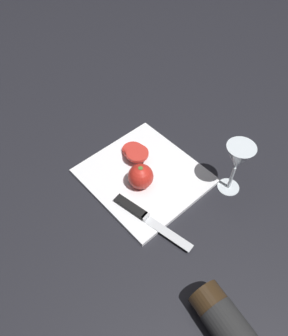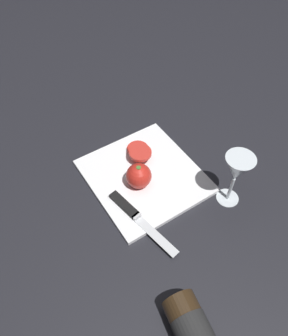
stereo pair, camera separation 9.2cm
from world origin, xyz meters
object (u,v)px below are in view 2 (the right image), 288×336
Objects in this scene: wine_glass at (237,171)px; tomato_slice_stack_near at (139,151)px; whole_tomato at (139,176)px; knife at (130,210)px.

tomato_slice_stack_near is at bearing 25.72° from wine_glass.
wine_glass is 2.32× the size of whole_tomato.
knife is 0.20m from tomato_slice_stack_near.
tomato_slice_stack_near is (0.09, -0.06, -0.02)m from whole_tomato.
wine_glass is 0.29m from knife.
wine_glass reaches higher than tomato_slice_stack_near.
wine_glass is at bearing 57.61° from knife.
whole_tomato is (0.17, 0.18, -0.07)m from wine_glass.
wine_glass reaches higher than knife.
wine_glass is 0.70× the size of knife.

